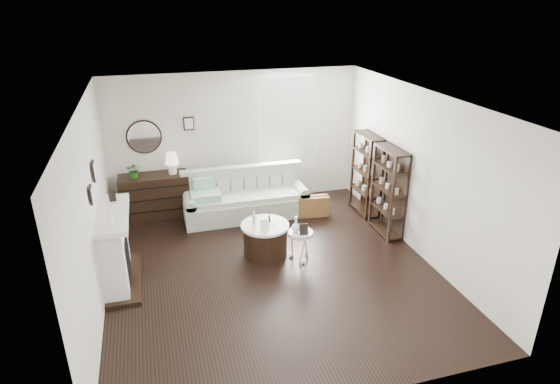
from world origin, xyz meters
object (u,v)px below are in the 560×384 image
object	(u,v)px
dresser	(155,196)
pedestal_table	(300,234)
drum_table	(265,239)
sofa	(245,200)

from	to	relation	value
dresser	pedestal_table	distance (m)	3.18
drum_table	dresser	bearing A→B (deg)	130.48
dresser	drum_table	xyz separation A→B (m)	(1.69, -1.98, -0.15)
sofa	dresser	size ratio (longest dim) A/B	1.86
pedestal_table	drum_table	bearing A→B (deg)	148.30
drum_table	pedestal_table	size ratio (longest dim) A/B	1.58
sofa	dresser	distance (m)	1.74
drum_table	pedestal_table	bearing A→B (deg)	-31.70
sofa	drum_table	xyz separation A→B (m)	(-0.00, -1.59, -0.03)
sofa	pedestal_table	xyz separation A→B (m)	(0.51, -1.90, 0.15)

